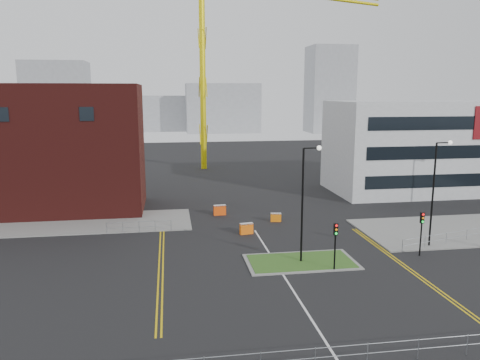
# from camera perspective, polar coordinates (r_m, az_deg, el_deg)

# --- Properties ---
(ground) EXTENTS (200.00, 200.00, 0.00)m
(ground) POSITION_cam_1_polar(r_m,az_deg,el_deg) (29.95, 7.99, -15.44)
(ground) COLOR black
(ground) RESTS_ON ground
(pavement_left) EXTENTS (28.00, 8.00, 0.12)m
(pavement_left) POSITION_cam_1_polar(r_m,az_deg,el_deg) (50.90, -22.12, -5.03)
(pavement_left) COLOR slate
(pavement_left) RESTS_ON ground
(island_kerb) EXTENTS (8.60, 4.60, 0.08)m
(island_kerb) POSITION_cam_1_polar(r_m,az_deg,el_deg) (37.52, 7.43, -9.85)
(island_kerb) COLOR slate
(island_kerb) RESTS_ON ground
(grass_island) EXTENTS (8.00, 4.00, 0.12)m
(grass_island) POSITION_cam_1_polar(r_m,az_deg,el_deg) (37.51, 7.43, -9.83)
(grass_island) COLOR #2A521B
(grass_island) RESTS_ON ground
(brick_building) EXTENTS (24.20, 10.07, 14.24)m
(brick_building) POSITION_cam_1_polar(r_m,az_deg,el_deg) (56.11, -24.17, 3.29)
(brick_building) COLOR #4F1613
(brick_building) RESTS_ON ground
(office_block) EXTENTS (25.00, 12.20, 12.00)m
(office_block) POSITION_cam_1_polar(r_m,az_deg,el_deg) (67.34, 21.73, 3.82)
(office_block) COLOR #B6B9BB
(office_block) RESTS_ON ground
(tower_crane) EXTENTS (49.69, 20.32, 35.96)m
(tower_crane) POSITION_cam_1_polar(r_m,az_deg,el_deg) (84.53, -0.81, 18.65)
(tower_crane) COLOR yellow
(tower_crane) RESTS_ON ground
(streetlamp_island) EXTENTS (1.46, 0.36, 9.18)m
(streetlamp_island) POSITION_cam_1_polar(r_m,az_deg,el_deg) (36.06, 7.97, -1.80)
(streetlamp_island) COLOR black
(streetlamp_island) RESTS_ON ground
(streetlamp_right_near) EXTENTS (1.46, 0.36, 9.18)m
(streetlamp_right_near) POSITION_cam_1_polar(r_m,az_deg,el_deg) (42.76, 22.78, -0.58)
(streetlamp_right_near) COLOR black
(streetlamp_right_near) RESTS_ON ground
(traffic_light_island) EXTENTS (0.28, 0.33, 3.65)m
(traffic_light_island) POSITION_cam_1_polar(r_m,az_deg,el_deg) (35.49, 11.56, -6.87)
(traffic_light_island) COLOR black
(traffic_light_island) RESTS_ON ground
(traffic_light_right) EXTENTS (0.28, 0.33, 3.65)m
(traffic_light_right) POSITION_cam_1_polar(r_m,az_deg,el_deg) (40.58, 21.28, -5.17)
(traffic_light_right) COLOR black
(traffic_light_right) RESTS_ON ground
(railing_front) EXTENTS (24.05, 0.05, 1.10)m
(railing_front) POSITION_cam_1_polar(r_m,az_deg,el_deg) (24.59, 12.28, -19.72)
(railing_front) COLOR gray
(railing_front) RESTS_ON ground
(railing_left) EXTENTS (6.05, 0.05, 1.10)m
(railing_left) POSITION_cam_1_polar(r_m,az_deg,el_deg) (45.53, -12.21, -5.38)
(railing_left) COLOR gray
(railing_left) RESTS_ON ground
(centre_line) EXTENTS (0.15, 30.00, 0.01)m
(centre_line) POSITION_cam_1_polar(r_m,az_deg,el_deg) (31.68, 6.93, -13.89)
(centre_line) COLOR silver
(centre_line) RESTS_ON ground
(yellow_left_a) EXTENTS (0.12, 24.00, 0.01)m
(yellow_left_a) POSITION_cam_1_polar(r_m,az_deg,el_deg) (38.06, -9.82, -9.68)
(yellow_left_a) COLOR gold
(yellow_left_a) RESTS_ON ground
(yellow_left_b) EXTENTS (0.12, 24.00, 0.01)m
(yellow_left_b) POSITION_cam_1_polar(r_m,az_deg,el_deg) (38.05, -9.36, -9.67)
(yellow_left_b) COLOR gold
(yellow_left_b) RESTS_ON ground
(yellow_right_a) EXTENTS (0.12, 20.00, 0.01)m
(yellow_right_a) POSITION_cam_1_polar(r_m,az_deg,el_deg) (38.52, 19.22, -9.88)
(yellow_right_a) COLOR gold
(yellow_right_a) RESTS_ON ground
(yellow_right_b) EXTENTS (0.12, 20.00, 0.01)m
(yellow_right_b) POSITION_cam_1_polar(r_m,az_deg,el_deg) (38.66, 19.62, -9.83)
(yellow_right_b) COLOR gold
(yellow_right_b) RESTS_ON ground
(skyline_a) EXTENTS (18.00, 12.00, 22.00)m
(skyline_a) POSITION_cam_1_polar(r_m,az_deg,el_deg) (149.20, -21.38, 9.10)
(skyline_a) COLOR gray
(skyline_a) RESTS_ON ground
(skyline_b) EXTENTS (24.00, 12.00, 16.00)m
(skyline_b) POSITION_cam_1_polar(r_m,az_deg,el_deg) (156.83, -2.15, 8.76)
(skyline_b) COLOR gray
(skyline_b) RESTS_ON ground
(skyline_c) EXTENTS (14.00, 12.00, 28.00)m
(skyline_c) POSITION_cam_1_polar(r_m,az_deg,el_deg) (159.76, 10.85, 10.77)
(skyline_c) COLOR gray
(skyline_c) RESTS_ON ground
(skyline_d) EXTENTS (30.00, 12.00, 12.00)m
(skyline_d) POSITION_cam_1_polar(r_m,az_deg,el_deg) (165.86, -8.80, 8.05)
(skyline_d) COLOR gray
(skyline_d) RESTS_ON ground
(barrier_left) EXTENTS (1.35, 0.54, 1.11)m
(barrier_left) POSITION_cam_1_polar(r_m,az_deg,el_deg) (50.83, -2.49, -3.63)
(barrier_left) COLOR #F64D0D
(barrier_left) RESTS_ON ground
(barrier_mid) EXTENTS (1.11, 0.51, 0.90)m
(barrier_mid) POSITION_cam_1_polar(r_m,az_deg,el_deg) (48.40, 4.40, -4.52)
(barrier_mid) COLOR orange
(barrier_mid) RESTS_ON ground
(barrier_right) EXTENTS (1.30, 0.63, 1.05)m
(barrier_right) POSITION_cam_1_polar(r_m,az_deg,el_deg) (44.12, 0.79, -5.89)
(barrier_right) COLOR orange
(barrier_right) RESTS_ON ground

